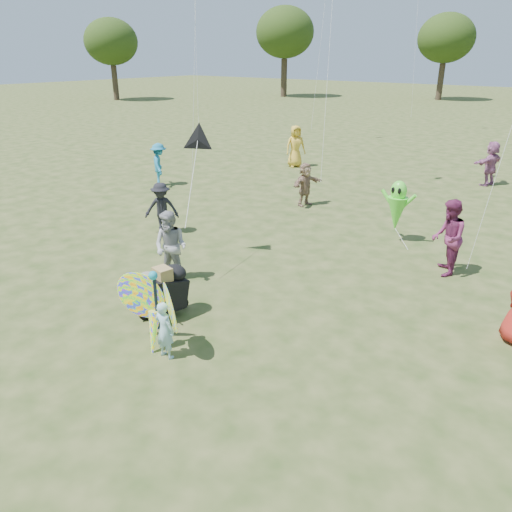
{
  "coord_description": "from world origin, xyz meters",
  "views": [
    {
      "loc": [
        5.58,
        -5.91,
        4.96
      ],
      "look_at": [
        -0.2,
        1.5,
        1.1
      ],
      "focal_mm": 35.0,
      "sensor_mm": 36.0,
      "label": 1
    }
  ],
  "objects_px": {
    "adult_man": "(171,247)",
    "crowd_i": "(159,165)",
    "crowd_b": "(162,208)",
    "crowd_e": "(448,238)",
    "crowd_d": "(305,184)",
    "crowd_j": "(491,163)",
    "crowd_g": "(295,146)",
    "alien_kite": "(397,208)",
    "butterfly_kite": "(155,311)",
    "jogging_stroller": "(167,288)",
    "child_girl": "(165,330)"
  },
  "relations": [
    {
      "from": "crowd_b",
      "to": "adult_man",
      "type": "bearing_deg",
      "value": -76.25
    },
    {
      "from": "alien_kite",
      "to": "child_girl",
      "type": "bearing_deg",
      "value": -95.42
    },
    {
      "from": "crowd_i",
      "to": "adult_man",
      "type": "bearing_deg",
      "value": -178.48
    },
    {
      "from": "crowd_g",
      "to": "alien_kite",
      "type": "relative_size",
      "value": 1.08
    },
    {
      "from": "crowd_d",
      "to": "crowd_j",
      "type": "xyz_separation_m",
      "value": [
        4.24,
        6.88,
        0.13
      ]
    },
    {
      "from": "crowd_e",
      "to": "crowd_g",
      "type": "distance_m",
      "value": 12.37
    },
    {
      "from": "crowd_g",
      "to": "butterfly_kite",
      "type": "bearing_deg",
      "value": -119.17
    },
    {
      "from": "child_girl",
      "to": "jogging_stroller",
      "type": "xyz_separation_m",
      "value": [
        -1.05,
        1.04,
        0.08
      ]
    },
    {
      "from": "alien_kite",
      "to": "crowd_g",
      "type": "bearing_deg",
      "value": 139.84
    },
    {
      "from": "crowd_j",
      "to": "crowd_b",
      "type": "bearing_deg",
      "value": -8.8
    },
    {
      "from": "adult_man",
      "to": "butterfly_kite",
      "type": "height_order",
      "value": "adult_man"
    },
    {
      "from": "alien_kite",
      "to": "crowd_d",
      "type": "bearing_deg",
      "value": 159.53
    },
    {
      "from": "crowd_b",
      "to": "crowd_d",
      "type": "bearing_deg",
      "value": 33.3
    },
    {
      "from": "crowd_g",
      "to": "alien_kite",
      "type": "height_order",
      "value": "crowd_g"
    },
    {
      "from": "crowd_b",
      "to": "crowd_e",
      "type": "xyz_separation_m",
      "value": [
        7.5,
        2.18,
        0.16
      ]
    },
    {
      "from": "adult_man",
      "to": "crowd_j",
      "type": "bearing_deg",
      "value": 62.04
    },
    {
      "from": "crowd_i",
      "to": "crowd_j",
      "type": "bearing_deg",
      "value": -100.15
    },
    {
      "from": "crowd_g",
      "to": "jogging_stroller",
      "type": "relative_size",
      "value": 1.71
    },
    {
      "from": "crowd_j",
      "to": "butterfly_kite",
      "type": "relative_size",
      "value": 1.0
    },
    {
      "from": "crowd_e",
      "to": "crowd_j",
      "type": "xyz_separation_m",
      "value": [
        -1.54,
        9.7,
        -0.04
      ]
    },
    {
      "from": "crowd_b",
      "to": "jogging_stroller",
      "type": "xyz_separation_m",
      "value": [
        3.84,
        -3.32,
        -0.14
      ]
    },
    {
      "from": "crowd_b",
      "to": "crowd_j",
      "type": "xyz_separation_m",
      "value": [
        5.95,
        11.89,
        0.12
      ]
    },
    {
      "from": "jogging_stroller",
      "to": "alien_kite",
      "type": "distance_m",
      "value": 7.1
    },
    {
      "from": "crowd_b",
      "to": "butterfly_kite",
      "type": "bearing_deg",
      "value": -80.97
    },
    {
      "from": "butterfly_kite",
      "to": "crowd_d",
      "type": "bearing_deg",
      "value": 106.95
    },
    {
      "from": "crowd_g",
      "to": "crowd_i",
      "type": "xyz_separation_m",
      "value": [
        -2.28,
        -6.22,
        -0.11
      ]
    },
    {
      "from": "crowd_j",
      "to": "butterfly_kite",
      "type": "height_order",
      "value": "crowd_j"
    },
    {
      "from": "crowd_d",
      "to": "crowd_i",
      "type": "relative_size",
      "value": 0.89
    },
    {
      "from": "crowd_g",
      "to": "jogging_stroller",
      "type": "xyz_separation_m",
      "value": [
        5.9,
        -13.36,
        -0.33
      ]
    },
    {
      "from": "crowd_d",
      "to": "crowd_i",
      "type": "distance_m",
      "value": 6.18
    },
    {
      "from": "crowd_e",
      "to": "crowd_g",
      "type": "xyz_separation_m",
      "value": [
        -9.56,
        7.86,
        0.02
      ]
    },
    {
      "from": "crowd_d",
      "to": "butterfly_kite",
      "type": "bearing_deg",
      "value": -154.18
    },
    {
      "from": "crowd_d",
      "to": "adult_man",
      "type": "bearing_deg",
      "value": -163.58
    },
    {
      "from": "crowd_b",
      "to": "jogging_stroller",
      "type": "bearing_deg",
      "value": -78.66
    },
    {
      "from": "butterfly_kite",
      "to": "child_girl",
      "type": "bearing_deg",
      "value": -15.97
    },
    {
      "from": "crowd_e",
      "to": "crowd_i",
      "type": "distance_m",
      "value": 11.95
    },
    {
      "from": "crowd_g",
      "to": "alien_kite",
      "type": "bearing_deg",
      "value": -94.12
    },
    {
      "from": "crowd_b",
      "to": "crowd_g",
      "type": "bearing_deg",
      "value": 63.85
    },
    {
      "from": "crowd_b",
      "to": "alien_kite",
      "type": "bearing_deg",
      "value": -5.64
    },
    {
      "from": "jogging_stroller",
      "to": "crowd_g",
      "type": "bearing_deg",
      "value": 124.32
    },
    {
      "from": "crowd_b",
      "to": "crowd_i",
      "type": "height_order",
      "value": "crowd_i"
    },
    {
      "from": "jogging_stroller",
      "to": "crowd_e",
      "type": "bearing_deg",
      "value": 66.89
    },
    {
      "from": "crowd_e",
      "to": "crowd_i",
      "type": "xyz_separation_m",
      "value": [
        -11.84,
        1.63,
        -0.08
      ]
    },
    {
      "from": "crowd_g",
      "to": "crowd_i",
      "type": "relative_size",
      "value": 1.13
    },
    {
      "from": "crowd_i",
      "to": "crowd_g",
      "type": "bearing_deg",
      "value": -68.38
    },
    {
      "from": "child_girl",
      "to": "butterfly_kite",
      "type": "xyz_separation_m",
      "value": [
        -0.35,
        0.1,
        0.2
      ]
    },
    {
      "from": "crowd_b",
      "to": "crowd_g",
      "type": "height_order",
      "value": "crowd_g"
    },
    {
      "from": "crowd_g",
      "to": "crowd_j",
      "type": "distance_m",
      "value": 8.23
    },
    {
      "from": "adult_man",
      "to": "crowd_i",
      "type": "xyz_separation_m",
      "value": [
        -7.0,
        5.92,
        -0.0
      ]
    },
    {
      "from": "crowd_b",
      "to": "crowd_i",
      "type": "bearing_deg",
      "value": 100.97
    }
  ]
}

